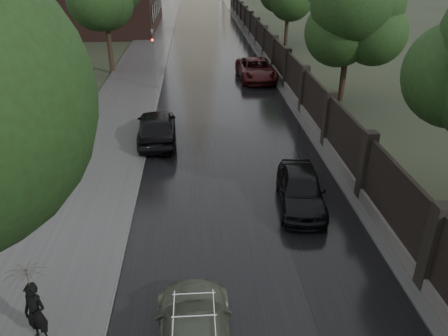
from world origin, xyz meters
TOP-DOWN VIEW (x-y plane):
  - fence_right at (4.60, 32.01)m, footprint 0.45×75.72m
  - tree_left_far at (-8.00, 30.00)m, footprint 4.25×4.25m
  - tree_right_b at (7.50, 22.00)m, footprint 4.08×4.08m
  - traffic_light at (-4.30, 24.99)m, footprint 0.16×0.32m
  - hatchback_left at (-3.57, 16.09)m, footprint 2.11×4.73m
  - car_right_near at (2.10, 9.60)m, footprint 2.05×4.18m
  - car_right_far at (2.81, 27.22)m, footprint 2.69×5.48m
  - pedestrian_umbrella at (-5.45, 3.70)m, footprint 1.26×1.27m

SIDE VIEW (x-z plane):
  - car_right_near at x=2.10m, z-range 0.00..1.37m
  - car_right_far at x=2.81m, z-range 0.00..1.50m
  - hatchback_left at x=-3.57m, z-range 0.00..1.58m
  - fence_right at x=4.60m, z-range -0.34..2.36m
  - pedestrian_umbrella at x=-5.45m, z-range 0.58..3.14m
  - traffic_light at x=-4.30m, z-range 0.40..4.40m
  - tree_right_b at x=7.50m, z-range 1.44..8.46m
  - tree_left_far at x=-8.00m, z-range 1.55..8.94m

